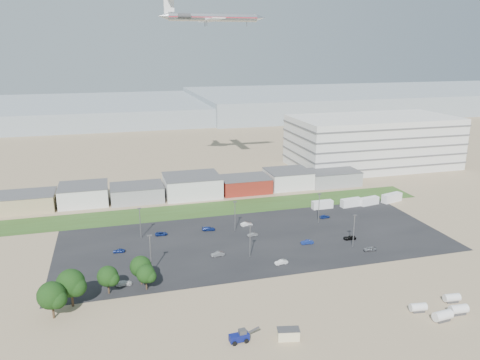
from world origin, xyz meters
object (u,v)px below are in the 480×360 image
object	(u,v)px
portable_shed	(288,334)
storage_tank_nw	(418,307)
parked_car_10	(124,283)
parked_car_13	(281,262)
parked_car_2	(370,249)
tree_far_left	(52,298)
box_trailer_a	(322,205)
parked_car_5	(119,251)
parked_car_7	(252,235)
parked_car_11	(247,224)
parked_car_0	(350,238)
parked_car_8	(325,216)
telehandler	(239,336)
airliner	(213,17)
parked_car_6	(209,229)
parked_car_1	(307,242)
parked_car_9	(161,234)
parked_car_4	(218,254)

from	to	relation	value
portable_shed	storage_tank_nw	world-z (taller)	portable_shed
parked_car_10	parked_car_13	size ratio (longest dim) A/B	1.09
parked_car_13	parked_car_2	bearing A→B (deg)	85.86
storage_tank_nw	tree_far_left	xyz separation A→B (m)	(-79.59, 19.51, 3.81)
portable_shed	parked_car_2	size ratio (longest dim) A/B	1.22
box_trailer_a	parked_car_5	size ratio (longest dim) A/B	2.31
parked_car_7	parked_car_11	size ratio (longest dim) A/B	0.85
parked_car_0	parked_car_7	size ratio (longest dim) A/B	1.19
parked_car_2	parked_car_11	size ratio (longest dim) A/B	0.96
parked_car_5	parked_car_7	xyz separation A→B (m)	(41.36, 1.17, -0.03)
tree_far_left	parked_car_2	xyz separation A→B (m)	(86.42, 12.82, -4.28)
parked_car_0	parked_car_8	bearing A→B (deg)	-176.99
telehandler	parked_car_0	xyz separation A→B (m)	(47.53, 41.76, -0.81)
airliner	parked_car_6	size ratio (longest dim) A/B	10.46
airliner	parked_car_8	size ratio (longest dim) A/B	12.36
parked_car_6	parked_car_1	bearing A→B (deg)	-117.55
parked_car_6	parked_car_13	world-z (taller)	parked_car_6
parked_car_9	portable_shed	bearing A→B (deg)	-162.18
box_trailer_a	parked_car_9	bearing A→B (deg)	-171.95
parked_car_0	box_trailer_a	bearing A→B (deg)	176.68
parked_car_0	parked_car_1	world-z (taller)	parked_car_1
box_trailer_a	portable_shed	bearing A→B (deg)	-121.26
tree_far_left	parked_car_8	xyz separation A→B (m)	(85.65, 41.73, -4.30)
parked_car_2	parked_car_9	distance (m)	64.71
airliner	parked_car_6	world-z (taller)	airliner
telehandler	parked_car_9	xyz separation A→B (m)	(-8.91, 61.03, -0.82)
parked_car_10	parked_car_8	bearing A→B (deg)	-70.64
parked_car_11	parked_car_6	bearing A→B (deg)	88.48
parked_car_1	parked_car_2	world-z (taller)	parked_car_2
storage_tank_nw	box_trailer_a	world-z (taller)	box_trailer_a
parked_car_10	portable_shed	bearing A→B (deg)	-139.88
box_trailer_a	parked_car_13	distance (m)	50.64
portable_shed	parked_car_11	world-z (taller)	portable_shed
box_trailer_a	parked_car_11	world-z (taller)	box_trailer_a
storage_tank_nw	parked_car_11	xyz separation A→B (m)	(-22.60, 61.42, -0.46)
parked_car_6	parked_car_13	bearing A→B (deg)	-146.71
box_trailer_a	tree_far_left	world-z (taller)	tree_far_left
parked_car_11	tree_far_left	bearing A→B (deg)	122.72
parked_car_9	storage_tank_nw	bearing A→B (deg)	-138.95
box_trailer_a	storage_tank_nw	bearing A→B (deg)	-99.10
parked_car_5	parked_car_9	bearing A→B (deg)	131.33
parked_car_4	parked_car_6	world-z (taller)	parked_car_4
parked_car_11	parked_car_13	world-z (taller)	parked_car_11
parked_car_4	parked_car_13	world-z (taller)	parked_car_4
parked_car_11	parked_car_7	bearing A→B (deg)	172.06
parked_car_13	parked_car_5	bearing A→B (deg)	-121.46
portable_shed	storage_tank_nw	bearing A→B (deg)	15.04
parked_car_13	box_trailer_a	bearing A→B (deg)	135.40
airliner	parked_car_0	xyz separation A→B (m)	(25.70, -76.46, -69.44)
parked_car_11	parked_car_5	bearing A→B (deg)	100.06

